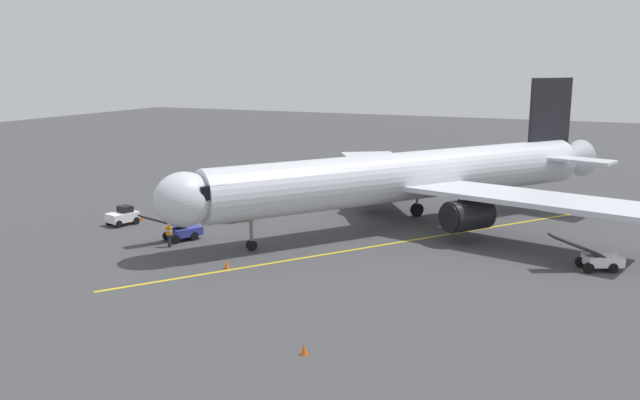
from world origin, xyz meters
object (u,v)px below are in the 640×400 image
(belt_loader_near_nose, at_px, (598,259))
(tug_rear_apron, at_px, (123,216))
(safety_cone_wing_starboard, at_px, (208,209))
(belt_loader_portside, at_px, (181,231))
(safety_cone_nose_right, at_px, (304,349))
(safety_cone_wing_port, at_px, (142,217))
(safety_cone_nose_left, at_px, (227,264))
(airplane, at_px, (411,177))
(tug_starboard_side, at_px, (238,212))
(ground_crew_marshaller, at_px, (169,235))

(belt_loader_near_nose, height_order, tug_rear_apron, belt_loader_near_nose)
(belt_loader_near_nose, bearing_deg, safety_cone_wing_starboard, -6.87)
(safety_cone_wing_starboard, bearing_deg, belt_loader_portside, 112.31)
(tug_rear_apron, bearing_deg, safety_cone_nose_right, 146.28)
(tug_rear_apron, bearing_deg, safety_cone_wing_port, -99.48)
(belt_loader_portside, xyz_separation_m, safety_cone_nose_left, (-6.77, 4.54, -0.44))
(airplane, bearing_deg, tug_rear_apron, 23.05)
(safety_cone_wing_port, bearing_deg, safety_cone_nose_right, 142.80)
(airplane, bearing_deg, safety_cone_nose_right, 96.19)
(tug_starboard_side, bearing_deg, safety_cone_nose_right, 127.58)
(belt_loader_near_nose, bearing_deg, tug_rear_apron, 4.80)
(ground_crew_marshaller, relative_size, belt_loader_portside, 0.37)
(ground_crew_marshaller, relative_size, tug_starboard_side, 0.62)
(belt_loader_portside, xyz_separation_m, safety_cone_wing_starboard, (3.59, -8.76, -0.44))
(safety_cone_nose_left, bearing_deg, belt_loader_portside, -33.84)
(belt_loader_portside, xyz_separation_m, tug_starboard_side, (-0.53, -7.12, -0.01))
(belt_loader_portside, xyz_separation_m, safety_cone_nose_right, (-16.79, 14.00, -0.44))
(tug_rear_apron, xyz_separation_m, safety_cone_wing_starboard, (-3.54, -6.79, -0.43))
(belt_loader_near_nose, xyz_separation_m, safety_cone_nose_right, (11.39, 18.93, -0.44))
(safety_cone_nose_right, xyz_separation_m, safety_cone_wing_starboard, (20.38, -22.76, 0.00))
(safety_cone_wing_port, xyz_separation_m, safety_cone_wing_starboard, (-3.22, -4.84, 0.00))
(safety_cone_nose_right, relative_size, safety_cone_wing_port, 1.00)
(airplane, relative_size, tug_starboard_side, 12.75)
(belt_loader_near_nose, bearing_deg, tug_starboard_side, -4.53)
(safety_cone_nose_left, bearing_deg, airplane, -115.18)
(safety_cone_nose_right, distance_m, safety_cone_wing_starboard, 30.55)
(belt_loader_portside, height_order, safety_cone_wing_port, belt_loader_portside)
(tug_rear_apron, height_order, safety_cone_nose_left, tug_rear_apron)
(belt_loader_portside, bearing_deg, belt_loader_near_nose, -170.08)
(safety_cone_nose_left, distance_m, safety_cone_wing_starboard, 16.86)
(tug_rear_apron, distance_m, safety_cone_nose_left, 15.36)
(tug_starboard_side, relative_size, tug_rear_apron, 1.04)
(ground_crew_marshaller, bearing_deg, belt_loader_portside, -79.64)
(airplane, xyz_separation_m, belt_loader_near_nose, (-14.11, 6.06, -3.29))
(ground_crew_marshaller, bearing_deg, safety_cone_wing_port, -39.16)
(airplane, bearing_deg, safety_cone_wing_port, 18.72)
(ground_crew_marshaller, xyz_separation_m, tug_rear_apron, (7.49, -3.89, -0.18))
(safety_cone_nose_right, xyz_separation_m, safety_cone_wing_port, (23.60, -17.92, 0.00))
(airplane, xyz_separation_m, safety_cone_nose_right, (-2.71, 25.00, -3.73))
(tug_rear_apron, relative_size, safety_cone_wing_starboard, 4.79)
(safety_cone_nose_left, relative_size, safety_cone_nose_right, 1.00)
(tug_starboard_side, height_order, safety_cone_nose_right, tug_starboard_side)
(safety_cone_nose_right, bearing_deg, safety_cone_nose_left, -43.37)
(safety_cone_nose_right, relative_size, safety_cone_wing_starboard, 1.00)
(airplane, relative_size, ground_crew_marshaller, 20.46)
(safety_cone_nose_right, height_order, safety_cone_wing_starboard, same)
(ground_crew_marshaller, bearing_deg, tug_rear_apron, -27.43)
(safety_cone_nose_left, bearing_deg, belt_loader_near_nose, -156.13)
(safety_cone_nose_right, bearing_deg, tug_rear_apron, -33.72)
(airplane, height_order, safety_cone_nose_left, airplane)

